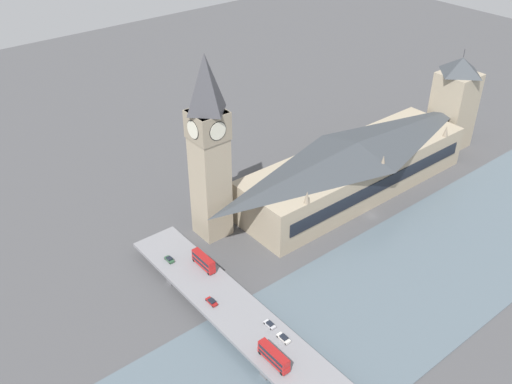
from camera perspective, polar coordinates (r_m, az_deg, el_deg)
ground_plane at (r=236.68m, az=11.49°, el=-2.31°), size 600.00×600.00×0.00m
river_water at (r=221.49m, az=18.22°, el=-6.23°), size 57.09×360.00×0.30m
parliament_hall at (r=245.10m, az=9.90°, el=2.47°), size 30.15×109.76×23.57m
clock_tower at (r=203.27m, az=-4.76°, el=4.57°), size 12.65×12.65×72.05m
victoria_tower at (r=290.02m, az=19.19°, el=8.42°), size 16.65×16.65×48.52m
road_bridge at (r=172.37m, az=2.62°, el=-16.08°), size 146.18×16.93×5.04m
double_decker_bus_mid at (r=198.00m, az=-5.27°, el=-6.86°), size 10.86×2.62×5.01m
double_decker_bus_rear at (r=167.47m, az=1.79°, el=-16.07°), size 11.42×2.65×4.91m
car_northbound_mid at (r=174.73m, az=2.78°, el=-14.38°), size 4.62×1.85×1.46m
car_northbound_tail at (r=185.88m, az=-4.46°, el=-10.87°), size 4.55×1.88×1.34m
car_southbound_tail at (r=203.21m, az=-8.66°, el=-6.67°), size 4.05×1.85×1.46m
car_southbound_extra at (r=178.42m, az=1.38°, el=-13.09°), size 4.06×1.75×1.35m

